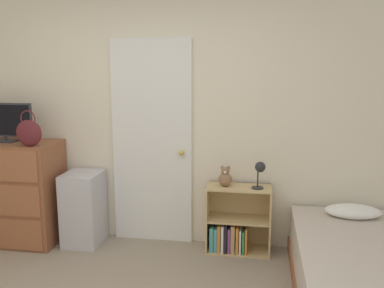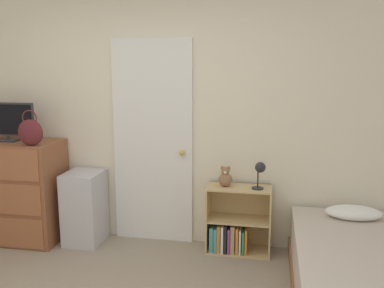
% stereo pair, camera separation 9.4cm
% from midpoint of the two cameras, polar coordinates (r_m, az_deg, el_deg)
% --- Properties ---
extents(wall_back, '(10.00, 0.06, 2.55)m').
position_cam_midpoint_polar(wall_back, '(4.37, -5.94, 3.39)').
color(wall_back, beige).
rests_on(wall_back, ground_plane).
extents(door_closed, '(0.82, 0.09, 2.07)m').
position_cam_midpoint_polar(door_closed, '(4.36, -5.96, 0.19)').
color(door_closed, white).
rests_on(door_closed, ground_plane).
extents(dresser, '(0.97, 0.54, 1.05)m').
position_cam_midpoint_polar(dresser, '(4.82, -23.33, -5.89)').
color(dresser, brown).
rests_on(dresser, ground_plane).
extents(tv, '(0.60, 0.16, 0.39)m').
position_cam_midpoint_polar(tv, '(4.70, -24.30, 2.75)').
color(tv, '#2D2D33').
rests_on(tv, dresser).
extents(handbag, '(0.26, 0.10, 0.35)m').
position_cam_midpoint_polar(handbag, '(4.35, -21.51, 1.42)').
color(handbag, '#591E23').
rests_on(handbag, dresser).
extents(storage_bin, '(0.36, 0.42, 0.74)m').
position_cam_midpoint_polar(storage_bin, '(4.56, -14.81, -8.28)').
color(storage_bin, silver).
rests_on(storage_bin, ground_plane).
extents(bookshelf, '(0.62, 0.30, 0.66)m').
position_cam_midpoint_polar(bookshelf, '(4.29, 5.01, -10.94)').
color(bookshelf, tan).
rests_on(bookshelf, ground_plane).
extents(teddy_bear, '(0.13, 0.13, 0.20)m').
position_cam_midpoint_polar(teddy_bear, '(4.14, 3.80, -4.47)').
color(teddy_bear, '#8C6647').
rests_on(teddy_bear, bookshelf).
extents(desk_lamp, '(0.13, 0.12, 0.26)m').
position_cam_midpoint_polar(desk_lamp, '(4.06, 8.38, -3.44)').
color(desk_lamp, '#262628').
rests_on(desk_lamp, bookshelf).
extents(bed, '(1.10, 1.85, 0.57)m').
position_cam_midpoint_polar(bed, '(3.68, 21.66, -15.80)').
color(bed, brown).
rests_on(bed, ground_plane).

